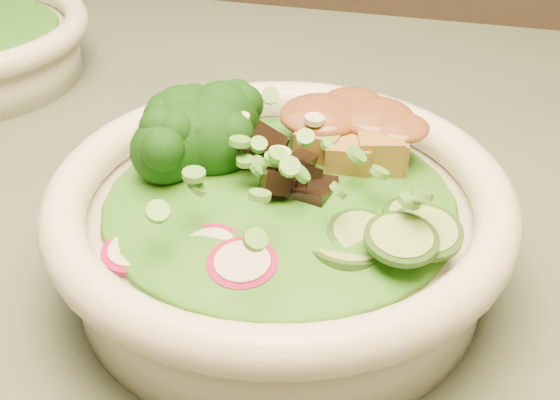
# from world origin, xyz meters

# --- Properties ---
(dining_table) EXTENTS (1.20, 0.80, 0.75)m
(dining_table) POSITION_xyz_m (0.00, 0.00, 0.64)
(dining_table) COLOR black
(dining_table) RESTS_ON ground
(salad_bowl) EXTENTS (0.30, 0.30, 0.08)m
(salad_bowl) POSITION_xyz_m (0.08, -0.09, 0.79)
(salad_bowl) COLOR white
(salad_bowl) RESTS_ON dining_table
(lettuce_bed) EXTENTS (0.22, 0.22, 0.03)m
(lettuce_bed) POSITION_xyz_m (0.08, -0.09, 0.81)
(lettuce_bed) COLOR #266A16
(lettuce_bed) RESTS_ON salad_bowl
(broccoli_florets) EXTENTS (0.10, 0.09, 0.05)m
(broccoli_florets) POSITION_xyz_m (0.02, -0.07, 0.83)
(broccoli_florets) COLOR black
(broccoli_florets) RESTS_ON salad_bowl
(radish_slices) EXTENTS (0.13, 0.06, 0.02)m
(radish_slices) POSITION_xyz_m (0.06, -0.16, 0.82)
(radish_slices) COLOR #980B3F
(radish_slices) RESTS_ON salad_bowl
(cucumber_slices) EXTENTS (0.09, 0.09, 0.04)m
(cucumber_slices) POSITION_xyz_m (0.15, -0.12, 0.83)
(cucumber_slices) COLOR #98C16B
(cucumber_slices) RESTS_ON salad_bowl
(mushroom_heap) EXTENTS (0.09, 0.09, 0.04)m
(mushroom_heap) POSITION_xyz_m (0.09, -0.08, 0.83)
(mushroom_heap) COLOR black
(mushroom_heap) RESTS_ON salad_bowl
(tofu_cubes) EXTENTS (0.11, 0.08, 0.04)m
(tofu_cubes) POSITION_xyz_m (0.11, -0.03, 0.83)
(tofu_cubes) COLOR #A17635
(tofu_cubes) RESTS_ON salad_bowl
(peanut_sauce) EXTENTS (0.08, 0.06, 0.02)m
(peanut_sauce) POSITION_xyz_m (0.11, -0.03, 0.84)
(peanut_sauce) COLOR brown
(peanut_sauce) RESTS_ON tofu_cubes
(scallion_garnish) EXTENTS (0.21, 0.21, 0.03)m
(scallion_garnish) POSITION_xyz_m (0.08, -0.09, 0.84)
(scallion_garnish) COLOR #519E37
(scallion_garnish) RESTS_ON salad_bowl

